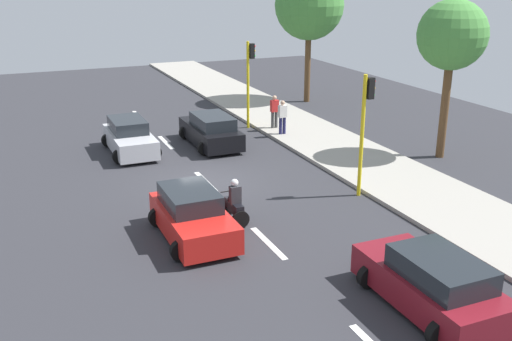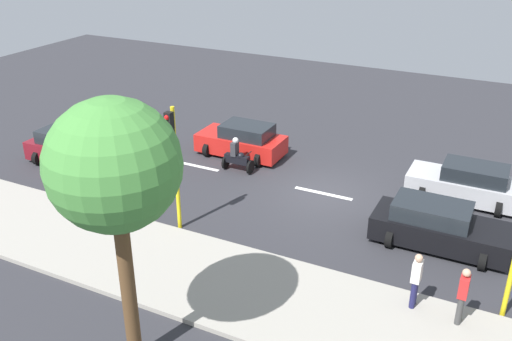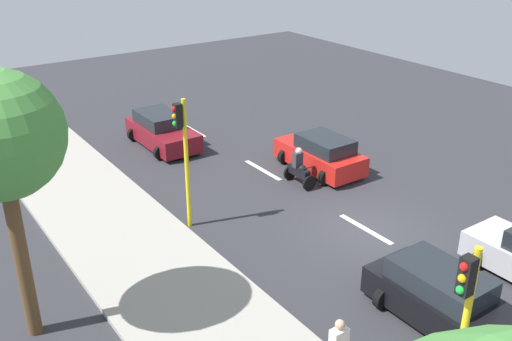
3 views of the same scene
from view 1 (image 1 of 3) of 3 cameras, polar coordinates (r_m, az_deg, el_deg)
The scene contains 17 objects.
ground_plane at distance 23.42m, azimuth -4.88°, elevation -1.19°, with size 40.00×60.00×0.10m, color #2D2D33.
sidewalk at distance 26.29m, azimuth 9.72°, elevation 1.16°, with size 4.00×60.00×0.15m, color #9E998E.
lane_stripe_north at distance 18.24m, azimuth 1.20°, elevation -7.01°, with size 0.20×2.40×0.01m, color white.
lane_stripe_mid at distance 23.40m, azimuth -4.89°, elevation -1.06°, with size 0.20×2.40×0.01m, color white.
lane_stripe_south at distance 28.89m, azimuth -8.70°, elevation 2.69°, with size 0.20×2.40×0.01m, color white.
lane_stripe_far_south at distance 34.55m, azimuth -11.30°, elevation 5.23°, with size 0.20×2.40×0.01m, color white.
car_silver at distance 27.42m, azimuth -12.11°, elevation 3.13°, with size 2.15×4.18×1.52m.
car_red at distance 18.44m, azimuth -6.14°, elevation -4.41°, with size 2.23×3.94×1.52m.
car_black at distance 28.01m, azimuth -4.37°, elevation 3.84°, with size 2.23×4.43×1.52m.
car_maroon at distance 15.27m, azimuth 16.60°, elevation -10.40°, with size 2.26×4.20×1.52m.
motorcycle at distance 19.47m, azimuth -2.14°, elevation -3.23°, with size 0.60×1.30×1.53m.
pedestrian_near_signal at distance 30.50m, azimuth 1.80°, elevation 5.81°, with size 0.40×0.24×1.69m.
pedestrian_by_tree at distance 29.34m, azimuth 2.58°, elevation 5.28°, with size 0.40×0.24×1.69m.
traffic_light_corner at distance 21.45m, azimuth 10.51°, elevation 4.99°, with size 0.49×0.24×4.50m.
traffic_light_midblock at distance 30.71m, azimuth -0.62°, elevation 9.48°, with size 0.49×0.24×4.50m.
street_tree_south at distance 26.61m, azimuth 18.42°, elevation 12.19°, with size 2.95×2.95×6.83m.
street_tree_center at distance 36.93m, azimuth 5.17°, elevation 15.59°, with size 4.18×4.18×7.98m.
Camera 1 is at (-6.83, -20.91, 8.00)m, focal length 41.41 mm.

